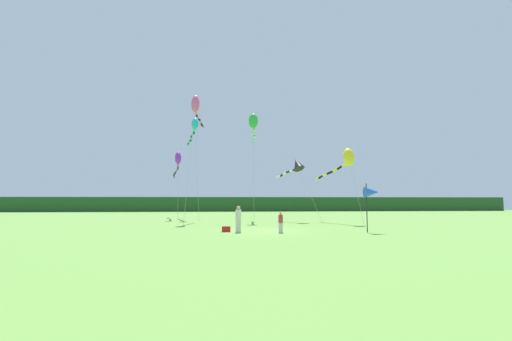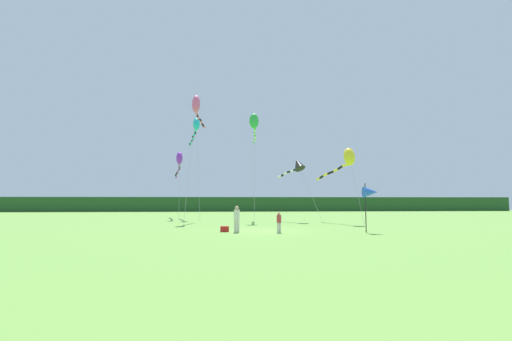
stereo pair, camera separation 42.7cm
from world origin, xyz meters
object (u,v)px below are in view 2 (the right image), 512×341
object	(u,v)px
cooler_box	(225,229)
kite_green	(254,123)
kite_black	(297,165)
kite_purple	(179,162)
person_child	(279,221)
kite_rainbow	(196,106)
banner_flag_pole	(370,192)
person_adult	(237,218)
kite_yellow	(347,159)
kite_cyan	(196,127)

from	to	relation	value
cooler_box	kite_green	size ratio (longest dim) A/B	0.05
kite_black	kite_purple	xyz separation A→B (m)	(-12.08, 5.98, 0.86)
person_child	kite_black	distance (m)	13.11
person_child	kite_rainbow	distance (m)	16.63
person_child	cooler_box	size ratio (longest dim) A/B	2.37
cooler_box	banner_flag_pole	xyz separation A→B (m)	(9.17, -1.31, 2.33)
person_adult	kite_rainbow	world-z (taller)	kite_rainbow
kite_rainbow	kite_purple	bearing A→B (deg)	110.91
cooler_box	kite_yellow	xyz separation A→B (m)	(10.63, 7.17, 5.49)
kite_green	banner_flag_pole	bearing A→B (deg)	-63.03
person_child	kite_rainbow	world-z (taller)	kite_rainbow
cooler_box	kite_yellow	size ratio (longest dim) A/B	0.08
kite_green	kite_purple	bearing A→B (deg)	145.64
cooler_box	kite_purple	bearing A→B (deg)	107.20
kite_black	person_child	bearing A→B (deg)	-106.81
kite_cyan	kite_green	xyz separation A→B (m)	(6.16, -5.48, -0.74)
kite_cyan	banner_flag_pole	bearing A→B (deg)	-55.18
kite_cyan	person_adult	bearing A→B (deg)	-76.46
person_child	kite_green	size ratio (longest dim) A/B	0.12
cooler_box	kite_cyan	world-z (taller)	kite_cyan
kite_black	kite_yellow	xyz separation A→B (m)	(3.72, -3.55, 0.20)
kite_purple	cooler_box	bearing A→B (deg)	-72.80
person_child	kite_black	size ratio (longest dim) A/B	0.21
person_adult	person_child	size ratio (longest dim) A/B	1.28
kite_black	kite_cyan	xyz separation A→B (m)	(-10.30, 6.04, 4.85)
kite_rainbow	kite_purple	size ratio (longest dim) A/B	1.38
person_child	kite_green	xyz separation A→B (m)	(-0.61, 12.25, 8.86)
cooler_box	kite_black	distance (m)	13.81
person_adult	person_child	bearing A→B (deg)	-10.75
banner_flag_pole	kite_rainbow	xyz separation A→B (m)	(-11.98, 11.84, 8.51)
person_adult	kite_rainbow	distance (m)	15.35
kite_purple	kite_yellow	size ratio (longest dim) A/B	1.31
kite_rainbow	kite_green	xyz separation A→B (m)	(5.58, 0.75, -1.44)
person_child	kite_cyan	distance (m)	21.27
kite_black	banner_flag_pole	bearing A→B (deg)	-79.34
cooler_box	banner_flag_pole	world-z (taller)	banner_flag_pole
banner_flag_pole	kite_purple	bearing A→B (deg)	128.53
banner_flag_pole	kite_green	xyz separation A→B (m)	(-6.41, 12.59, 7.07)
banner_flag_pole	person_child	bearing A→B (deg)	176.68
cooler_box	kite_green	world-z (taller)	kite_green
person_child	cooler_box	distance (m)	3.56
person_child	banner_flag_pole	xyz separation A→B (m)	(5.80, -0.34, 1.79)
kite_green	kite_black	bearing A→B (deg)	-7.67
person_adult	person_child	xyz separation A→B (m)	(2.62, -0.50, -0.21)
cooler_box	kite_rainbow	world-z (taller)	kite_rainbow
person_child	kite_purple	bearing A→B (deg)	115.80
kite_green	kite_yellow	size ratio (longest dim) A/B	1.58
kite_cyan	kite_green	world-z (taller)	kite_cyan
kite_purple	kite_cyan	bearing A→B (deg)	1.73
kite_rainbow	banner_flag_pole	bearing A→B (deg)	-44.65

